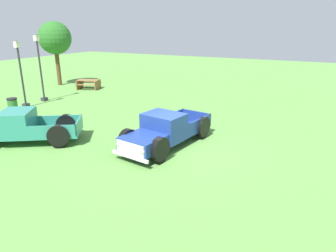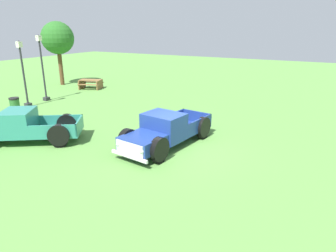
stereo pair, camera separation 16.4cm
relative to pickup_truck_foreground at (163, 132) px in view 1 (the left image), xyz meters
The scene contains 8 objects.
ground_plane 0.90m from the pickup_truck_foreground, 78.72° to the right, with size 80.00×80.00×0.00m, color #5B9342.
pickup_truck_foreground is the anchor object (origin of this frame).
pickup_truck_behind_left 6.67m from the pickup_truck_foreground, 112.59° to the left, with size 4.20×5.08×1.51m.
lamp_post_near 11.67m from the pickup_truck_foreground, 80.25° to the left, with size 0.36×0.36×4.27m.
lamp_post_far 12.46m from the pickup_truck_foreground, 72.21° to the left, with size 0.36×0.36×4.58m.
picnic_table 14.73m from the pickup_truck_foreground, 54.10° to the left, with size 2.00×2.20×0.78m.
trash_can 10.84m from the pickup_truck_foreground, 86.79° to the left, with size 0.59×0.59×0.95m.
oak_tree_east 18.20m from the pickup_truck_foreground, 60.36° to the left, with size 2.82×2.82×5.54m.
Camera 1 is at (-10.97, -5.41, 5.09)m, focal length 32.25 mm.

